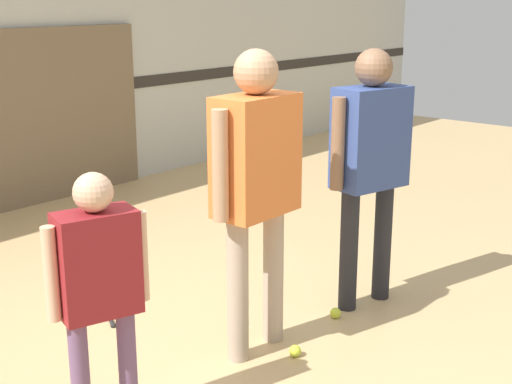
% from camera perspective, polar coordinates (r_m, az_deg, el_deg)
% --- Properties ---
extents(ground_plane, '(16.00, 16.00, 0.00)m').
position_cam_1_polar(ground_plane, '(4.00, -3.48, -13.03)').
color(ground_plane, tan).
extents(person_instructor, '(0.63, 0.26, 1.65)m').
position_cam_1_polar(person_instructor, '(3.72, -0.00, 1.68)').
color(person_instructor, tan).
rests_on(person_instructor, ground_plane).
extents(person_student_left, '(0.44, 0.28, 1.21)m').
position_cam_1_polar(person_student_left, '(3.14, -12.50, -6.67)').
color(person_student_left, '#6B4C70').
rests_on(person_student_left, ground_plane).
extents(person_student_right, '(0.60, 0.35, 1.61)m').
position_cam_1_polar(person_student_right, '(4.38, 9.12, 3.26)').
color(person_student_right, '#232328').
rests_on(person_student_right, ground_plane).
extents(racket_spare_on_floor, '(0.35, 0.49, 0.03)m').
position_cam_1_polar(racket_spare_on_floor, '(4.67, -12.10, -8.87)').
color(racket_spare_on_floor, '#28282D').
rests_on(racket_spare_on_floor, ground_plane).
extents(tennis_ball_near_instructor, '(0.07, 0.07, 0.07)m').
position_cam_1_polar(tennis_ball_near_instructor, '(3.99, 3.15, -12.57)').
color(tennis_ball_near_instructor, '#CCE038').
rests_on(tennis_ball_near_instructor, ground_plane).
extents(tennis_ball_by_spare_racket, '(0.07, 0.07, 0.07)m').
position_cam_1_polar(tennis_ball_by_spare_racket, '(4.88, -10.68, -7.43)').
color(tennis_ball_by_spare_racket, '#CCE038').
rests_on(tennis_ball_by_spare_racket, ground_plane).
extents(tennis_ball_stray_left, '(0.07, 0.07, 0.07)m').
position_cam_1_polar(tennis_ball_stray_left, '(4.44, 6.37, -9.59)').
color(tennis_ball_stray_left, '#CCE038').
rests_on(tennis_ball_stray_left, ground_plane).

